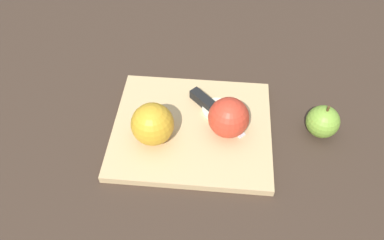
{
  "coord_description": "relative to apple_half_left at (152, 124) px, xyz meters",
  "views": [
    {
      "loc": [
        0.04,
        -0.49,
        0.62
      ],
      "look_at": [
        0.0,
        0.0,
        0.04
      ],
      "focal_mm": 35.0,
      "sensor_mm": 36.0,
      "label": 1
    }
  ],
  "objects": [
    {
      "name": "ground_plane",
      "position": [
        0.07,
        0.04,
        -0.06
      ],
      "size": [
        4.0,
        4.0,
        0.0
      ],
      "primitive_type": "plane",
      "color": "#38281E"
    },
    {
      "name": "cutting_board",
      "position": [
        0.07,
        0.04,
        -0.05
      ],
      "size": [
        0.33,
        0.28,
        0.02
      ],
      "color": "tan",
      "rests_on": "ground_plane"
    },
    {
      "name": "apple_half_left",
      "position": [
        0.0,
        0.0,
        0.0
      ],
      "size": [
        0.09,
        0.09,
        0.09
      ],
      "rotation": [
        0.0,
        0.0,
        3.21
      ],
      "color": "gold",
      "rests_on": "cutting_board"
    },
    {
      "name": "apple_half_right",
      "position": [
        0.15,
        0.03,
        -0.0
      ],
      "size": [
        0.08,
        0.08,
        0.08
      ],
      "rotation": [
        0.0,
        0.0,
        3.9
      ],
      "color": "red",
      "rests_on": "cutting_board"
    },
    {
      "name": "knife",
      "position": [
        0.1,
        0.09,
        -0.03
      ],
      "size": [
        0.12,
        0.12,
        0.02
      ],
      "rotation": [
        0.0,
        0.0,
        -0.78
      ],
      "color": "silver",
      "rests_on": "cutting_board"
    },
    {
      "name": "apple_slice",
      "position": [
        0.13,
        0.08,
        -0.04
      ],
      "size": [
        0.07,
        0.07,
        0.01
      ],
      "color": "beige",
      "rests_on": "cutting_board"
    },
    {
      "name": "apple_whole",
      "position": [
        0.34,
        0.06,
        -0.03
      ],
      "size": [
        0.07,
        0.07,
        0.08
      ],
      "color": "olive",
      "rests_on": "ground_plane"
    }
  ]
}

